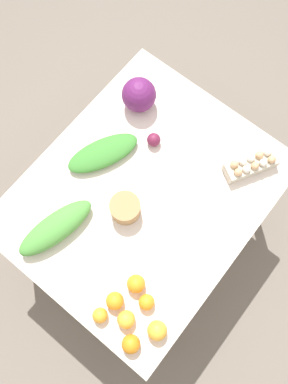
# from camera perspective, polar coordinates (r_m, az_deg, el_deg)

# --- Properties ---
(ground_plane) EXTENTS (8.00, 8.00, 0.00)m
(ground_plane) POSITION_cam_1_polar(r_m,az_deg,el_deg) (2.46, 0.00, -4.86)
(ground_plane) COLOR #70665B
(dining_table) EXTENTS (1.25, 1.03, 0.71)m
(dining_table) POSITION_cam_1_polar(r_m,az_deg,el_deg) (1.85, 0.00, -0.95)
(dining_table) COLOR silver
(dining_table) RESTS_ON ground_plane
(cabbage_purple) EXTENTS (0.17, 0.17, 0.17)m
(cabbage_purple) POSITION_cam_1_polar(r_m,az_deg,el_deg) (1.88, -0.78, 14.58)
(cabbage_purple) COLOR #601E5B
(cabbage_purple) RESTS_ON dining_table
(egg_carton) EXTENTS (0.27, 0.21, 0.09)m
(egg_carton) POSITION_cam_1_polar(r_m,az_deg,el_deg) (1.84, 16.04, 4.08)
(egg_carton) COLOR beige
(egg_carton) RESTS_ON dining_table
(paper_bag) EXTENTS (0.14, 0.14, 0.10)m
(paper_bag) POSITION_cam_1_polar(r_m,az_deg,el_deg) (1.70, -2.88, -2.48)
(paper_bag) COLOR #A87F51
(paper_bag) RESTS_ON dining_table
(greens_bunch_dandelion) EXTENTS (0.40, 0.21, 0.09)m
(greens_bunch_dandelion) POSITION_cam_1_polar(r_m,az_deg,el_deg) (1.73, -13.30, -5.32)
(greens_bunch_dandelion) COLOR #4C933D
(greens_bunch_dandelion) RESTS_ON dining_table
(greens_bunch_scallion) EXTENTS (0.39, 0.28, 0.06)m
(greens_bunch_scallion) POSITION_cam_1_polar(r_m,az_deg,el_deg) (1.81, -6.27, 5.92)
(greens_bunch_scallion) COLOR #3D8433
(greens_bunch_scallion) RESTS_ON dining_table
(beet_root) EXTENTS (0.07, 0.07, 0.07)m
(beet_root) POSITION_cam_1_polar(r_m,az_deg,el_deg) (1.83, 1.49, 7.96)
(beet_root) COLOR maroon
(beet_root) RESTS_ON dining_table
(orange_0) EXTENTS (0.08, 0.08, 0.08)m
(orange_0) POSITION_cam_1_polar(r_m,az_deg,el_deg) (1.66, -4.47, -16.21)
(orange_0) COLOR orange
(orange_0) RESTS_ON dining_table
(orange_1) EXTENTS (0.07, 0.07, 0.07)m
(orange_1) POSITION_cam_1_polar(r_m,az_deg,el_deg) (1.68, -6.72, -18.18)
(orange_1) COLOR orange
(orange_1) RESTS_ON dining_table
(orange_2) EXTENTS (0.08, 0.08, 0.08)m
(orange_2) POSITION_cam_1_polar(r_m,az_deg,el_deg) (1.66, -2.74, -18.84)
(orange_2) COLOR #F9A833
(orange_2) RESTS_ON dining_table
(orange_3) EXTENTS (0.08, 0.08, 0.08)m
(orange_3) POSITION_cam_1_polar(r_m,az_deg,el_deg) (1.66, 2.02, -20.36)
(orange_3) COLOR #F9A833
(orange_3) RESTS_ON dining_table
(orange_4) EXTENTS (0.08, 0.08, 0.08)m
(orange_4) POSITION_cam_1_polar(r_m,az_deg,el_deg) (1.67, -2.01, -22.16)
(orange_4) COLOR orange
(orange_4) RESTS_ON dining_table
(orange_5) EXTENTS (0.07, 0.07, 0.07)m
(orange_5) POSITION_cam_1_polar(r_m,az_deg,el_deg) (1.66, 0.39, -16.44)
(orange_5) COLOR orange
(orange_5) RESTS_ON dining_table
(orange_6) EXTENTS (0.08, 0.08, 0.08)m
(orange_6) POSITION_cam_1_polar(r_m,az_deg,el_deg) (1.66, -1.23, -13.82)
(orange_6) COLOR orange
(orange_6) RESTS_ON dining_table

